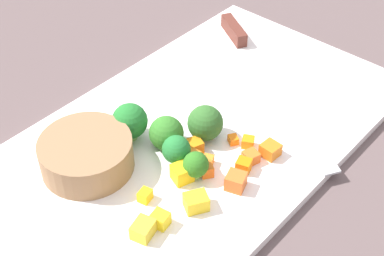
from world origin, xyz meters
The scene contains 25 objects.
ground_plane centered at (0.00, 0.00, 0.00)m, with size 4.00×4.00×0.00m, color #59494A.
cutting_board centered at (0.00, 0.00, 0.01)m, with size 0.55×0.31×0.01m, color white.
prep_bowl centered at (0.12, -0.05, 0.03)m, with size 0.10×0.10×0.04m, color #916B48.
chef_knife centered at (-0.17, -0.03, 0.02)m, with size 0.18×0.30×0.02m.
carrot_dice_0 centered at (-0.03, 0.09, 0.02)m, with size 0.02×0.02×0.02m, color orange.
carrot_dice_1 centered at (-0.01, 0.08, 0.02)m, with size 0.02×0.02×0.01m, color orange.
carrot_dice_2 centered at (0.04, 0.04, 0.02)m, with size 0.02×0.02×0.01m, color orange.
carrot_dice_3 centered at (0.01, 0.08, 0.02)m, with size 0.02×0.01×0.01m, color orange.
carrot_dice_4 centered at (0.03, 0.09, 0.02)m, with size 0.02×0.02×0.02m, color orange.
carrot_dice_5 centered at (-0.02, 0.05, 0.02)m, with size 0.01×0.01×0.01m, color orange.
carrot_dice_6 centered at (0.03, 0.05, 0.02)m, with size 0.01×0.01×0.01m, color orange.
carrot_dice_7 centered at (-0.03, 0.06, 0.02)m, with size 0.01×0.01×0.01m, color orange.
carrot_dice_8 centered at (0.04, 0.05, 0.02)m, with size 0.02×0.01×0.01m, color orange.
carrot_dice_9 centered at (0.04, 0.03, 0.02)m, with size 0.02×0.02×0.01m, color orange.
carrot_dice_10 centered at (0.02, 0.02, 0.02)m, with size 0.02×0.02×0.02m, color orange.
pepper_dice_0 centered at (0.08, 0.08, 0.02)m, with size 0.02×0.02×0.02m, color yellow.
pepper_dice_1 centered at (0.14, 0.06, 0.02)m, with size 0.02×0.02×0.02m, color yellow.
pepper_dice_2 centered at (0.12, 0.07, 0.02)m, with size 0.02×0.02×0.02m, color yellow.
pepper_dice_3 centered at (0.11, 0.03, 0.02)m, with size 0.01×0.01×0.01m, color yellow.
pepper_dice_4 centered at (0.06, 0.04, 0.02)m, with size 0.02×0.02×0.02m, color yellow.
broccoli_floret_0 centered at (0.03, -0.01, 0.03)m, with size 0.04×0.04×0.04m.
broccoli_floret_1 centered at (0.05, 0.05, 0.03)m, with size 0.03×0.03×0.03m.
broccoli_floret_2 centered at (-0.01, 0.01, 0.03)m, with size 0.04×0.04×0.04m.
broccoli_floret_3 centered at (0.05, -0.05, 0.04)m, with size 0.04×0.04×0.05m.
broccoli_floret_4 centered at (0.05, 0.02, 0.03)m, with size 0.03×0.03×0.04m.
Camera 1 is at (0.37, 0.32, 0.45)m, focal length 51.98 mm.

